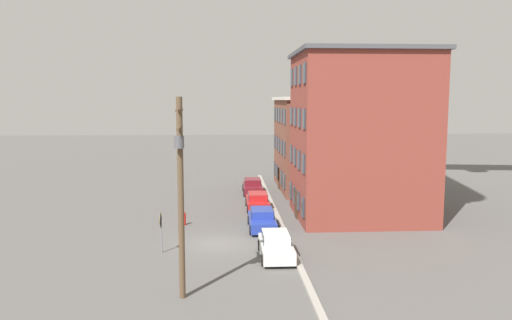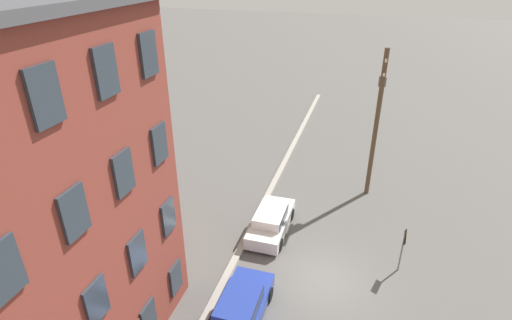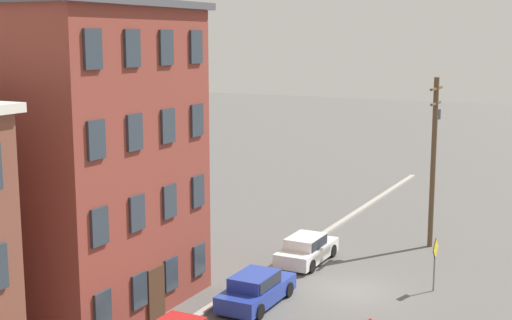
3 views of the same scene
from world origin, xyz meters
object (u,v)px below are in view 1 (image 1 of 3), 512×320
car_red (258,201)px  utility_pole (181,187)px  car_blue (262,219)px  fire_hydrant (184,219)px  car_maroon (253,186)px  car_white (276,244)px  caution_sign (161,226)px

car_red → utility_pole: (18.60, -4.68, 4.48)m
car_blue → fire_hydrant: size_ratio=4.58×
fire_hydrant → utility_pole: bearing=4.4°
car_maroon → fire_hydrant: bearing=-25.0°
car_red → car_white: bearing=1.2°
car_white → caution_sign: 6.97m
car_maroon → fire_hydrant: 13.49m
car_maroon → utility_pole: bearing=-10.2°
car_maroon → caution_sign: caution_sign is taller
fire_hydrant → car_blue: bearing=75.4°
car_maroon → caution_sign: bearing=-19.0°
car_red → fire_hydrant: size_ratio=4.58×
car_red → utility_pole: bearing=-14.1°
caution_sign → utility_pole: (7.03, 1.86, 3.56)m
car_blue → car_white: size_ratio=1.00×
car_maroon → car_white: bearing=0.8°
car_blue → fire_hydrant: bearing=-104.6°
car_red → car_blue: size_ratio=1.00×
car_maroon → utility_pole: (25.91, -4.65, 4.48)m
car_blue → utility_pole: size_ratio=0.47×
car_red → car_white: (12.78, 0.27, 0.00)m
car_red → car_white: size_ratio=1.00×
caution_sign → fire_hydrant: size_ratio=2.61×
car_blue → caution_sign: bearing=-51.2°
car_white → utility_pole: 8.86m
caution_sign → car_maroon: bearing=161.0°
caution_sign → car_white: bearing=80.0°
utility_pole → car_white: bearing=139.6°
car_maroon → car_red: (7.30, 0.03, 0.00)m
car_blue → utility_pole: (12.22, -4.59, 4.48)m
car_maroon → utility_pole: utility_pole is taller
car_white → car_red: bearing=-178.8°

